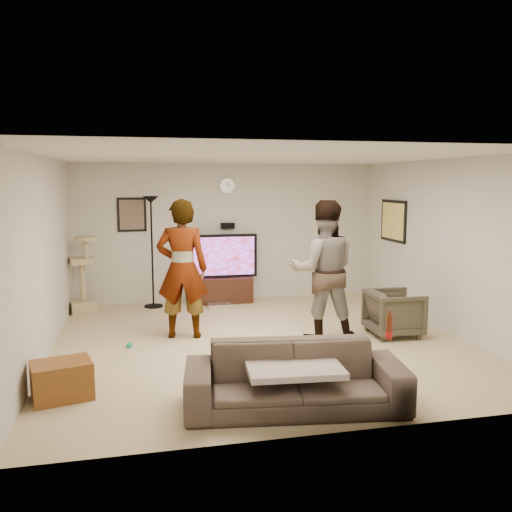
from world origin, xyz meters
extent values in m
cube|color=tan|center=(0.00, 0.00, -0.01)|extent=(5.50, 5.50, 0.02)
cube|color=silver|center=(0.00, 0.00, 2.51)|extent=(5.50, 5.50, 0.02)
cube|color=beige|center=(0.00, 2.75, 1.25)|extent=(5.50, 0.04, 2.50)
cube|color=beige|center=(0.00, -2.75, 1.25)|extent=(5.50, 0.04, 2.50)
cube|color=beige|center=(-2.75, 0.00, 1.25)|extent=(0.04, 5.50, 2.50)
cube|color=beige|center=(2.75, 0.00, 1.25)|extent=(0.04, 5.50, 2.50)
cylinder|color=white|center=(0.00, 2.72, 2.10)|extent=(0.26, 0.04, 0.26)
cube|color=black|center=(0.00, 2.69, 1.38)|extent=(0.25, 0.10, 0.10)
cube|color=brown|center=(-1.70, 2.73, 1.60)|extent=(0.42, 0.03, 0.52)
cube|color=#E3CA60|center=(2.73, 1.60, 1.50)|extent=(0.03, 0.78, 0.62)
cube|color=black|center=(-0.16, 2.50, 0.23)|extent=(1.11, 0.45, 0.46)
cube|color=silver|center=(-0.25, 2.11, 0.04)|extent=(0.40, 0.30, 0.07)
cube|color=black|center=(-0.16, 2.50, 0.85)|extent=(1.31, 0.08, 0.78)
cube|color=#8949E9|center=(-0.16, 2.46, 0.85)|extent=(1.21, 0.01, 0.69)
cylinder|color=black|center=(-1.37, 2.41, 0.96)|extent=(0.32, 0.32, 1.93)
cube|color=tan|center=(-2.53, 2.25, 0.64)|extent=(0.50, 0.50, 1.29)
imported|color=#9894A4|center=(-1.02, 0.46, 0.97)|extent=(0.78, 0.58, 1.95)
imported|color=#355A7D|center=(0.86, -0.06, 0.96)|extent=(1.07, 0.91, 1.93)
imported|color=#473B32|center=(-0.17, -2.17, 0.31)|extent=(2.20, 1.09, 0.61)
cube|color=#C1AAA3|center=(-0.19, -2.17, 0.42)|extent=(0.96, 0.77, 0.06)
cylinder|color=#511C0A|center=(0.80, -2.17, 0.74)|extent=(0.06, 0.06, 0.25)
imported|color=#3E392C|center=(1.92, -0.11, 0.32)|extent=(0.73, 0.71, 0.65)
cube|color=brown|center=(-2.40, -1.44, 0.19)|extent=(0.66, 0.56, 0.38)
sphere|color=#159375|center=(-1.76, 0.10, 0.04)|extent=(0.08, 0.08, 0.08)
camera|label=1|loc=(-1.61, -6.88, 2.17)|focal=37.34mm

